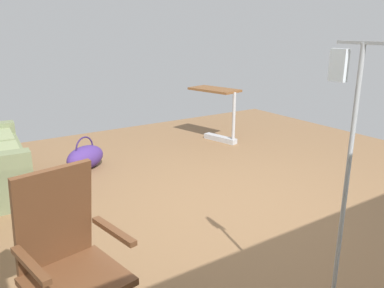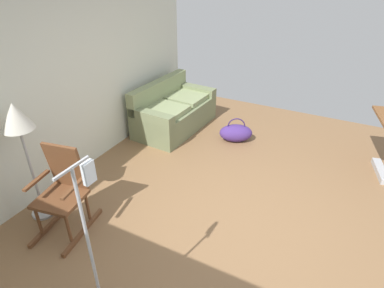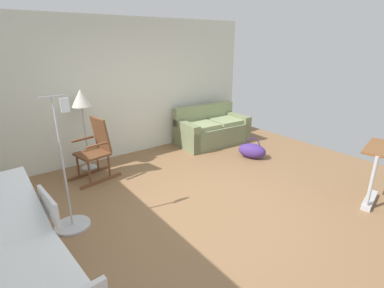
# 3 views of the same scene
# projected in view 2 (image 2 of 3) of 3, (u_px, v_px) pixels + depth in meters

# --- Properties ---
(ground_plane) EXTENTS (7.48, 7.48, 0.00)m
(ground_plane) POSITION_uv_depth(u_px,v_px,m) (236.00, 231.00, 3.78)
(ground_plane) COLOR olive
(back_wall) EXTENTS (6.18, 0.10, 2.70)m
(back_wall) POSITION_uv_depth(u_px,v_px,m) (54.00, 85.00, 4.13)
(back_wall) COLOR silver
(back_wall) RESTS_ON ground
(couch) EXTENTS (1.65, 0.95, 0.85)m
(couch) POSITION_uv_depth(u_px,v_px,m) (174.00, 112.00, 5.92)
(couch) COLOR #737D57
(couch) RESTS_ON ground
(rocking_chair) EXTENTS (0.83, 0.60, 1.05)m
(rocking_chair) POSITION_uv_depth(u_px,v_px,m) (63.00, 191.00, 3.62)
(rocking_chair) COLOR brown
(rocking_chair) RESTS_ON ground
(floor_lamp) EXTENTS (0.34, 0.34, 1.48)m
(floor_lamp) POSITION_uv_depth(u_px,v_px,m) (18.00, 125.00, 3.43)
(floor_lamp) COLOR #B2B5BA
(floor_lamp) RESTS_ON ground
(duffel_bag) EXTENTS (0.53, 0.64, 0.43)m
(duffel_bag) POSITION_uv_depth(u_px,v_px,m) (236.00, 133.00, 5.56)
(duffel_bag) COLOR #472D7A
(duffel_bag) RESTS_ON ground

